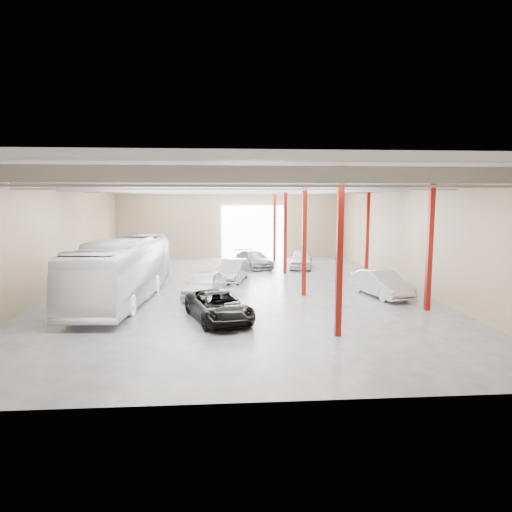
{
  "coord_description": "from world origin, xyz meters",
  "views": [
    {
      "loc": [
        -1.0,
        -28.19,
        5.72
      ],
      "look_at": [
        1.09,
        -0.57,
        2.2
      ],
      "focal_mm": 32.0,
      "sensor_mm": 36.0,
      "label": 1
    }
  ],
  "objects": [
    {
      "name": "car_right_near",
      "position": [
        8.3,
        -2.6,
        0.76
      ],
      "size": [
        2.62,
        4.87,
        1.52
      ],
      "primitive_type": "imported",
      "rotation": [
        0.0,
        0.0,
        0.23
      ],
      "color": "#BAB9BE",
      "rests_on": "ground"
    },
    {
      "name": "car_right_far",
      "position": [
        5.5,
        8.58,
        0.75
      ],
      "size": [
        2.67,
        4.66,
        1.49
      ],
      "primitive_type": "imported",
      "rotation": [
        0.0,
        0.0,
        -0.22
      ],
      "color": "silver",
      "rests_on": "ground"
    },
    {
      "name": "black_sedan",
      "position": [
        -1.17,
        -7.23,
        0.69
      ],
      "size": [
        3.67,
        5.44,
        1.38
      ],
      "primitive_type": "imported",
      "rotation": [
        0.0,
        0.0,
        0.3
      ],
      "color": "black",
      "rests_on": "ground"
    },
    {
      "name": "car_row_a",
      "position": [
        -2.0,
        -2.03,
        0.76
      ],
      "size": [
        2.88,
        4.77,
        1.52
      ],
      "primitive_type": "imported",
      "rotation": [
        0.0,
        0.0,
        -0.26
      ],
      "color": "silver",
      "rests_on": "ground"
    },
    {
      "name": "depot_shell",
      "position": [
        0.13,
        0.48,
        4.98
      ],
      "size": [
        22.12,
        32.12,
        7.06
      ],
      "color": "#414146",
      "rests_on": "ground"
    },
    {
      "name": "car_row_b",
      "position": [
        -0.26,
        3.17,
        0.75
      ],
      "size": [
        2.68,
        4.78,
        1.49
      ],
      "primitive_type": "imported",
      "rotation": [
        0.0,
        0.0,
        -0.26
      ],
      "color": "#A8A7AC",
      "rests_on": "ground"
    },
    {
      "name": "coach_bus",
      "position": [
        -6.52,
        -2.7,
        1.74
      ],
      "size": [
        3.79,
        12.68,
        3.48
      ],
      "primitive_type": "imported",
      "rotation": [
        0.0,
        0.0,
        -0.07
      ],
      "color": "white",
      "rests_on": "ground"
    },
    {
      "name": "car_row_c",
      "position": [
        1.62,
        9.0,
        0.7
      ],
      "size": [
        3.4,
        5.17,
        1.39
      ],
      "primitive_type": "imported",
      "rotation": [
        0.0,
        0.0,
        0.33
      ],
      "color": "slate",
      "rests_on": "ground"
    }
  ]
}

